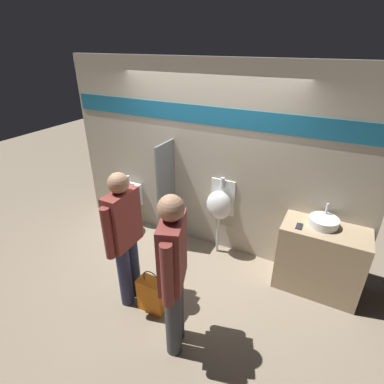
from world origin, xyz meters
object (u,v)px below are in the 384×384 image
object	(u,v)px
urinal_near_counter	(219,205)
toilet	(123,214)
cell_phone	(299,226)
shopping_bag	(152,295)
person_in_vest	(173,272)
person_with_lanyard	(125,235)
sink_basin	(324,222)

from	to	relation	value
urinal_near_counter	toilet	distance (m)	1.71
cell_phone	toilet	size ratio (longest dim) A/B	0.16
urinal_near_counter	shopping_bag	world-z (taller)	urinal_near_counter
person_in_vest	person_with_lanyard	bearing A→B (deg)	49.66
urinal_near_counter	person_in_vest	world-z (taller)	person_in_vest
urinal_near_counter	person_with_lanyard	world-z (taller)	person_with_lanyard
sink_basin	shopping_bag	distance (m)	2.19
urinal_near_counter	person_in_vest	distance (m)	1.67
toilet	cell_phone	bearing A→B (deg)	-0.86
toilet	sink_basin	bearing A→B (deg)	2.18
sink_basin	cell_phone	size ratio (longest dim) A/B	2.44
person_in_vest	sink_basin	bearing A→B (deg)	-56.23
toilet	person_with_lanyard	distance (m)	1.70
sink_basin	urinal_near_counter	bearing A→B (deg)	177.08
cell_phone	person_with_lanyard	xyz separation A→B (m)	(-1.69, -1.13, 0.02)
cell_phone	person_in_vest	xyz separation A→B (m)	(-0.88, -1.42, 0.06)
person_with_lanyard	toilet	bearing A→B (deg)	41.30
toilet	person_in_vest	world-z (taller)	person_in_vest
person_in_vest	cell_phone	bearing A→B (deg)	-52.47
sink_basin	person_in_vest	xyz separation A→B (m)	(-1.13, -1.57, 0.02)
cell_phone	shopping_bag	distance (m)	1.91
cell_phone	toilet	world-z (taller)	cell_phone
person_in_vest	shopping_bag	size ratio (longest dim) A/B	3.12
cell_phone	toilet	bearing A→B (deg)	179.14
urinal_near_counter	cell_phone	bearing A→B (deg)	-11.38
sink_basin	urinal_near_counter	size ratio (longest dim) A/B	0.29
urinal_near_counter	shopping_bag	distance (m)	1.51
sink_basin	shopping_bag	xyz separation A→B (m)	(-1.60, -1.31, -0.74)
sink_basin	cell_phone	bearing A→B (deg)	-147.83
urinal_near_counter	person_with_lanyard	distance (m)	1.48
urinal_near_counter	shopping_bag	bearing A→B (deg)	-99.99
urinal_near_counter	person_with_lanyard	xyz separation A→B (m)	(-0.57, -1.35, 0.14)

